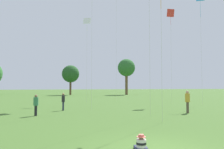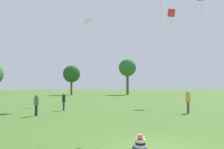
{
  "view_description": "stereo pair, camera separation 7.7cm",
  "coord_description": "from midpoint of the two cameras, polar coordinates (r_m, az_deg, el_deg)",
  "views": [
    {
      "loc": [
        -3.26,
        -7.01,
        2.2
      ],
      "look_at": [
        -0.14,
        5.66,
        2.91
      ],
      "focal_mm": 35.0,
      "sensor_mm": 36.0,
      "label": 1
    },
    {
      "loc": [
        -3.19,
        -7.03,
        2.2
      ],
      "look_at": [
        -0.14,
        5.66,
        2.91
      ],
      "focal_mm": 35.0,
      "sensor_mm": 36.0,
      "label": 2
    }
  ],
  "objects": [
    {
      "name": "person_standing_1",
      "position": [
        19.2,
        19.0,
        -6.24
      ],
      "size": [
        0.45,
        0.45,
        1.83
      ],
      "rotation": [
        0.0,
        0.0,
        0.18
      ],
      "color": "brown",
      "rests_on": "ground"
    },
    {
      "name": "seated_toddler",
      "position": [
        7.97,
        7.32,
        -17.5
      ],
      "size": [
        0.51,
        0.59,
        0.55
      ],
      "rotation": [
        0.0,
        0.0,
        -0.18
      ],
      "color": "#282D47",
      "rests_on": "ground"
    },
    {
      "name": "distant_tree_1",
      "position": [
        57.83,
        3.75,
        1.68
      ],
      "size": [
        4.6,
        4.6,
        9.44
      ],
      "color": "brown",
      "rests_on": "ground"
    },
    {
      "name": "person_standing_2",
      "position": [
        20.51,
        -12.72,
        -6.51
      ],
      "size": [
        0.35,
        0.35,
        1.59
      ],
      "rotation": [
        0.0,
        0.0,
        4.89
      ],
      "color": "#282D42",
      "rests_on": "ground"
    },
    {
      "name": "distant_tree_2",
      "position": [
        56.83,
        -10.81,
        0.13
      ],
      "size": [
        4.4,
        4.4,
        7.59
      ],
      "color": "brown",
      "rests_on": "ground"
    },
    {
      "name": "kite_3",
      "position": [
        30.98,
        -6.62,
        13.12
      ],
      "size": [
        1.09,
        0.78,
        11.68
      ],
      "rotation": [
        0.0,
        0.0,
        5.13
      ],
      "color": "white",
      "rests_on": "ground"
    },
    {
      "name": "kite_0",
      "position": [
        29.97,
        21.98,
        16.97
      ],
      "size": [
        1.11,
        0.96,
        13.31
      ],
      "rotation": [
        0.0,
        0.0,
        5.0
      ],
      "color": "#339EDB",
      "rests_on": "ground"
    },
    {
      "name": "kite_7",
      "position": [
        31.18,
        14.99,
        14.55
      ],
      "size": [
        1.02,
        0.29,
        12.51
      ],
      "rotation": [
        0.0,
        0.0,
        2.32
      ],
      "color": "red",
      "rests_on": "ground"
    },
    {
      "name": "person_standing_0",
      "position": [
        17.37,
        -19.39,
        -7.11
      ],
      "size": [
        0.37,
        0.37,
        1.58
      ],
      "rotation": [
        0.0,
        0.0,
        6.25
      ],
      "color": "black",
      "rests_on": "ground"
    }
  ]
}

